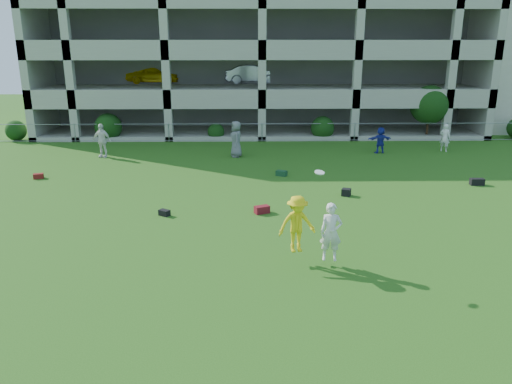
{
  "coord_description": "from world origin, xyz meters",
  "views": [
    {
      "loc": [
        -0.96,
        -12.85,
        6.18
      ],
      "look_at": [
        -0.67,
        3.0,
        1.4
      ],
      "focal_mm": 35.0,
      "sensor_mm": 36.0,
      "label": 1
    }
  ],
  "objects_px": {
    "bystander_b": "(102,141)",
    "frisbee_contest": "(306,226)",
    "bystander_c": "(236,139)",
    "crate_d": "(346,192)",
    "parking_garage": "(259,44)",
    "bystander_e": "(445,138)",
    "bystander_d": "(380,140)"
  },
  "relations": [
    {
      "from": "bystander_d",
      "to": "frisbee_contest",
      "type": "xyz_separation_m",
      "value": [
        -6.02,
        -15.01,
        0.41
      ]
    },
    {
      "from": "bystander_c",
      "to": "frisbee_contest",
      "type": "bearing_deg",
      "value": -1.82
    },
    {
      "from": "bystander_b",
      "to": "bystander_d",
      "type": "distance_m",
      "value": 15.78
    },
    {
      "from": "frisbee_contest",
      "to": "bystander_e",
      "type": "bearing_deg",
      "value": 57.22
    },
    {
      "from": "bystander_b",
      "to": "parking_garage",
      "type": "bearing_deg",
      "value": 69.73
    },
    {
      "from": "bystander_c",
      "to": "bystander_b",
      "type": "bearing_deg",
      "value": -101.21
    },
    {
      "from": "bystander_b",
      "to": "frisbee_contest",
      "type": "distance_m",
      "value": 17.22
    },
    {
      "from": "bystander_b",
      "to": "bystander_c",
      "type": "bearing_deg",
      "value": 13.96
    },
    {
      "from": "bystander_e",
      "to": "parking_garage",
      "type": "distance_m",
      "value": 16.81
    },
    {
      "from": "bystander_b",
      "to": "bystander_e",
      "type": "distance_m",
      "value": 19.68
    },
    {
      "from": "bystander_e",
      "to": "crate_d",
      "type": "bearing_deg",
      "value": 87.85
    },
    {
      "from": "bystander_b",
      "to": "bystander_d",
      "type": "bearing_deg",
      "value": 17.13
    },
    {
      "from": "bystander_c",
      "to": "parking_garage",
      "type": "distance_m",
      "value": 14.16
    },
    {
      "from": "bystander_c",
      "to": "parking_garage",
      "type": "bearing_deg",
      "value": 162.32
    },
    {
      "from": "bystander_e",
      "to": "parking_garage",
      "type": "bearing_deg",
      "value": -10.0
    },
    {
      "from": "bystander_c",
      "to": "crate_d",
      "type": "xyz_separation_m",
      "value": [
        4.75,
        -7.5,
        -0.85
      ]
    },
    {
      "from": "bystander_c",
      "to": "bystander_e",
      "type": "height_order",
      "value": "bystander_c"
    },
    {
      "from": "bystander_d",
      "to": "crate_d",
      "type": "relative_size",
      "value": 4.32
    },
    {
      "from": "bystander_e",
      "to": "parking_garage",
      "type": "xyz_separation_m",
      "value": [
        -10.63,
        11.94,
        5.2
      ]
    },
    {
      "from": "crate_d",
      "to": "parking_garage",
      "type": "bearing_deg",
      "value": 98.8
    },
    {
      "from": "bystander_b",
      "to": "bystander_c",
      "type": "height_order",
      "value": "bystander_c"
    },
    {
      "from": "bystander_b",
      "to": "frisbee_contest",
      "type": "height_order",
      "value": "frisbee_contest"
    },
    {
      "from": "frisbee_contest",
      "to": "parking_garage",
      "type": "height_order",
      "value": "parking_garage"
    },
    {
      "from": "parking_garage",
      "to": "bystander_e",
      "type": "bearing_deg",
      "value": -48.31
    },
    {
      "from": "bystander_d",
      "to": "frisbee_contest",
      "type": "height_order",
      "value": "frisbee_contest"
    },
    {
      "from": "bystander_c",
      "to": "crate_d",
      "type": "bearing_deg",
      "value": 21.38
    },
    {
      "from": "crate_d",
      "to": "frisbee_contest",
      "type": "distance_m",
      "value": 7.18
    },
    {
      "from": "frisbee_contest",
      "to": "parking_garage",
      "type": "relative_size",
      "value": 0.09
    },
    {
      "from": "bystander_d",
      "to": "bystander_e",
      "type": "xyz_separation_m",
      "value": [
        3.89,
        0.38,
        0.06
      ]
    },
    {
      "from": "bystander_e",
      "to": "bystander_d",
      "type": "bearing_deg",
      "value": 43.87
    },
    {
      "from": "bystander_b",
      "to": "crate_d",
      "type": "relative_size",
      "value": 5.36
    },
    {
      "from": "bystander_d",
      "to": "parking_garage",
      "type": "bearing_deg",
      "value": -69.98
    }
  ]
}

